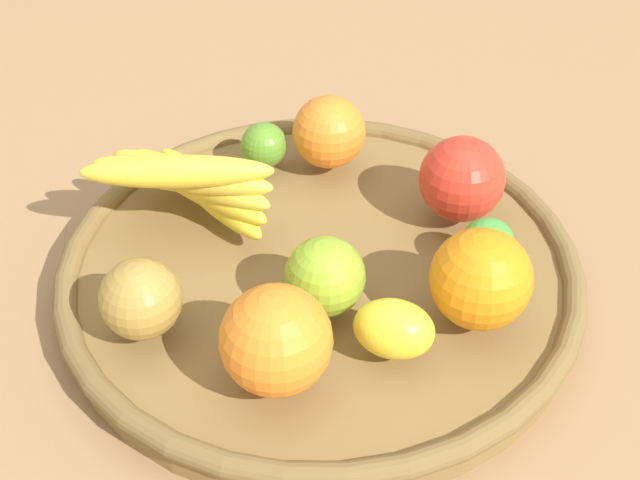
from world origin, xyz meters
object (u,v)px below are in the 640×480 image
apple_0 (325,276)px  lemon_0 (394,329)px  banana_bunch (191,181)px  orange_0 (276,340)px  apple_1 (141,299)px  lime_1 (264,145)px  orange_1 (481,279)px  orange_2 (329,132)px  lime_0 (488,244)px  apple_2 (462,179)px

apple_0 → lemon_0: apple_0 is taller
banana_bunch → lemon_0: bearing=-127.7°
orange_0 → apple_0: orange_0 is taller
apple_1 → lime_1: apple_1 is taller
orange_0 → apple_1: size_ratio=1.29×
orange_1 → apple_0: bearing=91.0°
orange_2 → orange_0: bearing=178.2°
orange_2 → lemon_0: (-0.24, -0.07, -0.01)m
apple_1 → lime_0: apple_1 is taller
lime_0 → orange_2: bearing=47.8°
apple_0 → apple_1: same height
orange_0 → lime_0: (0.15, -0.16, -0.02)m
apple_2 → lime_1: (0.06, 0.19, -0.02)m
apple_1 → lime_1: size_ratio=1.46×
orange_2 → lime_1: size_ratio=1.58×
lime_0 → lemon_0: bearing=146.0°
apple_2 → apple_1: apple_2 is taller
apple_2 → banana_bunch: 0.24m
lemon_0 → lime_1: (0.23, 0.14, -0.00)m
apple_2 → lemon_0: size_ratio=1.22×
lime_1 → apple_1: bearing=165.6°
apple_0 → apple_1: bearing=106.5°
orange_0 → lime_1: (0.27, 0.05, -0.02)m
orange_2 → lime_0: bearing=-132.2°
orange_0 → apple_0: size_ratio=1.28×
orange_2 → orange_0: (-0.28, 0.01, 0.01)m
orange_0 → lime_0: 0.21m
apple_1 → lime_0: size_ratio=1.41×
banana_bunch → lime_1: banana_bunch is taller
orange_2 → lemon_0: size_ratio=1.12×
banana_bunch → lime_0: (-0.04, -0.26, -0.02)m
apple_0 → orange_1: bearing=-89.0°
apple_1 → lime_1: (0.23, -0.06, -0.01)m
lime_0 → lemon_0: (-0.11, 0.07, 0.00)m
lime_0 → orange_1: orange_1 is taller
apple_1 → orange_2: bearing=-26.6°
orange_0 → apple_0: bearing=-18.1°
lemon_0 → orange_0: bearing=114.9°
apple_1 → lemon_0: size_ratio=1.03×
apple_0 → banana_bunch: bearing=51.8°
orange_0 → lime_0: bearing=-46.9°
lemon_0 → lime_1: 0.27m
apple_2 → lime_1: apple_2 is taller
apple_0 → lime_1: 0.20m
banana_bunch → orange_1: same height
orange_1 → banana_bunch: bearing=68.3°
lime_1 → banana_bunch: bearing=150.3°
orange_2 → banana_bunch: bearing=131.3°
apple_2 → orange_1: 0.13m
apple_0 → apple_1: (-0.04, 0.14, -0.00)m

